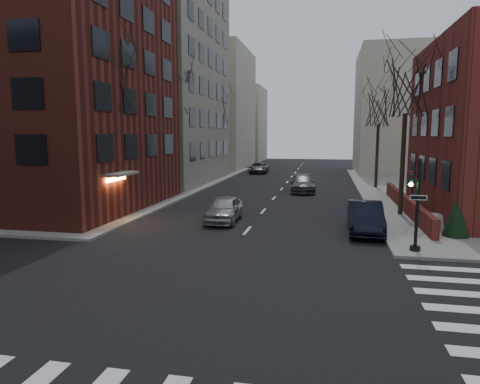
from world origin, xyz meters
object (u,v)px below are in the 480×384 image
Objects in this scene: tree_right_a at (406,87)px; car_lane_gray at (303,183)px; tree_left_b at (177,91)px; car_lane_silver at (224,209)px; streetlamp_far at (226,142)px; tree_left_a at (110,79)px; streetlamp_near at (169,146)px; tree_left_c at (217,110)px; car_lane_far at (259,168)px; traffic_signal at (416,211)px; parked_sedan at (365,217)px; evergreen_shrub at (457,216)px; tree_right_b at (379,108)px; sandwich_board at (436,222)px.

tree_right_a reaches higher than car_lane_gray.
car_lane_silver is at bearing -59.44° from tree_left_b.
streetlamp_far is (0.60, 16.00, -4.68)m from tree_left_b.
streetlamp_near is at bearing 85.71° from tree_left_a.
car_lane_gray is (10.86, -11.67, -7.27)m from tree_left_c.
traffic_signal is at bearing -74.41° from car_lane_far.
parked_sedan is 2.37× the size of evergreen_shrub.
tree_left_a is at bearing -100.60° from car_lane_far.
streetlamp_far is at bearing 117.34° from parked_sedan.
evergreen_shrub is (18.70, -9.82, -3.04)m from streetlamp_near.
streetlamp_near is at bearing -149.53° from tree_right_b.
tree_right_a is 1.06× the size of tree_right_b.
sandwich_board is 1.52m from evergreen_shrub.
tree_right_b is 20.60m from car_lane_far.
car_lane_far is 5.63× the size of sandwich_board.
tree_right_a is at bearing 106.29° from evergreen_shrub.
tree_left_c is 28.17m from tree_right_a.
tree_right_b is 1.46× the size of streetlamp_near.
tree_left_b is at bearing 139.73° from parked_sedan.
tree_left_b reaches higher than traffic_signal.
tree_right_a reaches higher than streetlamp_near.
car_lane_far is (4.11, 31.96, -7.76)m from tree_left_a.
tree_left_c is 1.91× the size of car_lane_far.
streetlamp_far is 17.44m from car_lane_gray.
traffic_signal is at bearing -38.87° from streetlamp_near.
tree_left_c is (0.00, 26.00, -0.44)m from tree_left_a.
car_lane_silver is (7.01, 0.13, -7.72)m from tree_left_a.
streetlamp_far is at bearing 99.36° from sandwich_board.
tree_left_a is at bearing 176.48° from parked_sedan.
tree_left_a reaches higher than car_lane_far.
traffic_signal is 0.64× the size of streetlamp_far.
tree_left_a is 18.05m from tree_right_a.
tree_right_a is at bearing 80.31° from sandwich_board.
car_lane_gray is 5.77× the size of sandwich_board.
tree_left_a reaches higher than tree_right_a.
tree_right_b is 1.76× the size of car_lane_gray.
evergreen_shrub is at bearing -55.25° from tree_left_c.
tree_left_a is 2.32× the size of car_lane_silver.
tree_right_b reaches higher than streetlamp_far.
tree_left_a is 11.33× the size of sandwich_board.
tree_left_c is (0.00, 14.00, -0.88)m from tree_left_b.
parked_sedan is 0.97× the size of car_lane_far.
parked_sedan is (15.00, -1.21, -7.65)m from tree_left_a.
car_lane_far is at bearing 82.67° from tree_left_a.
car_lane_gray is 1.03× the size of car_lane_far.
tree_right_b is at bearing 70.35° from sandwich_board.
tree_left_b reaches higher than car_lane_far.
tree_left_b reaches higher than parked_sedan.
streetlamp_far is (-16.14, 33.01, 2.33)m from traffic_signal.
tree_left_b is at bearing -172.74° from car_lane_gray.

